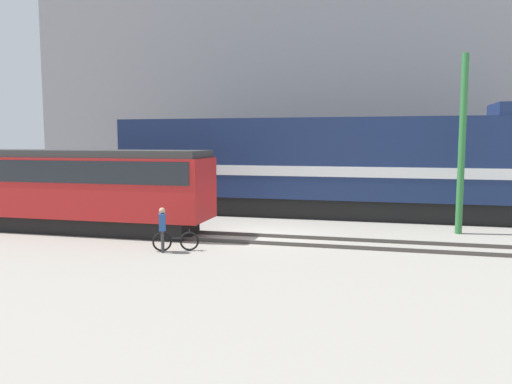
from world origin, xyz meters
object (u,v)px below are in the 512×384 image
(streetcar, at_px, (80,185))
(bicycle, at_px, (176,241))
(utility_pole_left, at_px, (462,145))
(person, at_px, (162,225))
(freight_locomotive, at_px, (327,166))

(streetcar, relative_size, bicycle, 7.38)
(streetcar, xyz_separation_m, utility_pole_left, (15.65, 3.45, 1.71))
(bicycle, relative_size, person, 0.98)
(freight_locomotive, distance_m, streetcar, 11.96)
(person, bearing_deg, freight_locomotive, 64.45)
(person, bearing_deg, bicycle, 39.12)
(person, relative_size, utility_pole_left, 0.21)
(freight_locomotive, distance_m, bicycle, 10.61)
(freight_locomotive, bearing_deg, person, -115.55)
(utility_pole_left, bearing_deg, bicycle, -149.60)
(streetcar, bearing_deg, person, -29.04)
(bicycle, xyz_separation_m, utility_pole_left, (10.20, 5.98, 3.37))
(streetcar, distance_m, person, 5.91)
(streetcar, relative_size, person, 7.23)
(freight_locomotive, bearing_deg, streetcar, -144.65)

